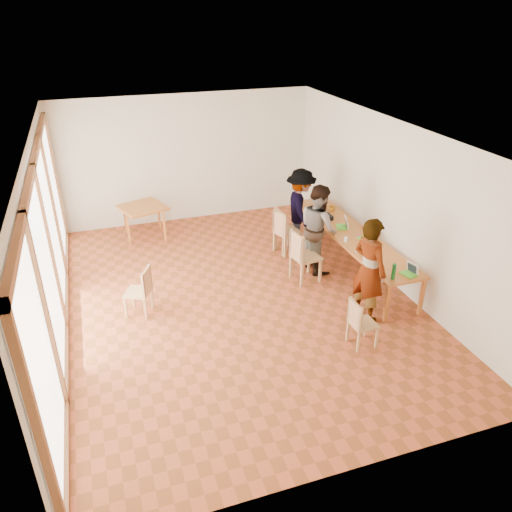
# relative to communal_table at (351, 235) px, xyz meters

# --- Properties ---
(ground) EXTENTS (8.00, 8.00, 0.00)m
(ground) POSITION_rel_communal_table_xyz_m (-2.50, -0.43, -0.70)
(ground) COLOR #B04E2A
(ground) RESTS_ON ground
(wall_back) EXTENTS (6.00, 0.10, 3.00)m
(wall_back) POSITION_rel_communal_table_xyz_m (-2.50, 3.57, 0.80)
(wall_back) COLOR beige
(wall_back) RESTS_ON ground
(wall_front) EXTENTS (6.00, 0.10, 3.00)m
(wall_front) POSITION_rel_communal_table_xyz_m (-2.50, -4.43, 0.80)
(wall_front) COLOR beige
(wall_front) RESTS_ON ground
(wall_right) EXTENTS (0.10, 8.00, 3.00)m
(wall_right) POSITION_rel_communal_table_xyz_m (0.50, -0.43, 0.80)
(wall_right) COLOR beige
(wall_right) RESTS_ON ground
(window_wall) EXTENTS (0.10, 8.00, 3.00)m
(window_wall) POSITION_rel_communal_table_xyz_m (-5.46, -0.43, 0.80)
(window_wall) COLOR white
(window_wall) RESTS_ON ground
(ceiling) EXTENTS (6.00, 8.00, 0.04)m
(ceiling) POSITION_rel_communal_table_xyz_m (-2.50, -0.43, 2.32)
(ceiling) COLOR white
(ceiling) RESTS_ON wall_back
(communal_table) EXTENTS (0.80, 4.00, 0.75)m
(communal_table) POSITION_rel_communal_table_xyz_m (0.00, 0.00, 0.00)
(communal_table) COLOR #CC6C2D
(communal_table) RESTS_ON ground
(side_table) EXTENTS (0.90, 0.90, 0.75)m
(side_table) POSITION_rel_communal_table_xyz_m (-3.72, 2.77, -0.03)
(side_table) COLOR #CC6C2D
(side_table) RESTS_ON ground
(chair_near) EXTENTS (0.39, 0.39, 0.43)m
(chair_near) POSITION_rel_communal_table_xyz_m (-1.11, -2.37, -0.21)
(chair_near) COLOR tan
(chair_near) RESTS_ON ground
(chair_mid) EXTENTS (0.54, 0.54, 0.55)m
(chair_mid) POSITION_rel_communal_table_xyz_m (-1.15, -0.21, -0.07)
(chair_mid) COLOR tan
(chair_mid) RESTS_ON ground
(chair_far) EXTENTS (0.48, 0.48, 0.52)m
(chair_far) POSITION_rel_communal_table_xyz_m (-1.00, 1.06, -0.11)
(chair_far) COLOR tan
(chair_far) RESTS_ON ground
(chair_empty) EXTENTS (0.55, 0.55, 0.51)m
(chair_empty) POSITION_rel_communal_table_xyz_m (-1.03, 1.01, -0.12)
(chair_empty) COLOR tan
(chair_empty) RESTS_ON ground
(chair_spare) EXTENTS (0.54, 0.54, 0.46)m
(chair_spare) POSITION_rel_communal_table_xyz_m (-4.14, -0.38, -0.17)
(chair_spare) COLOR tan
(chair_spare) RESTS_ON ground
(person_near) EXTENTS (0.61, 0.76, 1.83)m
(person_near) POSITION_rel_communal_table_xyz_m (-0.60, -1.70, 0.21)
(person_near) COLOR gray
(person_near) RESTS_ON ground
(person_mid) EXTENTS (0.69, 0.87, 1.76)m
(person_mid) POSITION_rel_communal_table_xyz_m (-0.63, 0.17, 0.18)
(person_mid) COLOR gray
(person_mid) RESTS_ON ground
(person_far) EXTENTS (0.83, 1.21, 1.73)m
(person_far) POSITION_rel_communal_table_xyz_m (-0.55, 1.26, 0.16)
(person_far) COLOR gray
(person_far) RESTS_ON ground
(laptop_near) EXTENTS (0.27, 0.29, 0.21)m
(laptop_near) POSITION_rel_communal_table_xyz_m (0.14, -1.79, 0.11)
(laptop_near) COLOR #58DA31
(laptop_near) RESTS_ON communal_table
(laptop_mid) EXTENTS (0.24, 0.26, 0.19)m
(laptop_mid) POSITION_rel_communal_table_xyz_m (0.14, -0.33, 0.10)
(laptop_mid) COLOR #58DA31
(laptop_mid) RESTS_ON communal_table
(laptop_far) EXTENTS (0.31, 0.33, 0.23)m
(laptop_far) POSITION_rel_communal_table_xyz_m (-0.01, 0.29, 0.11)
(laptop_far) COLOR #58DA31
(laptop_far) RESTS_ON communal_table
(yellow_mug) EXTENTS (0.14, 0.14, 0.11)m
(yellow_mug) POSITION_rel_communal_table_xyz_m (0.15, 1.16, 0.10)
(yellow_mug) COLOR #C07B14
(yellow_mug) RESTS_ON communal_table
(green_bottle) EXTENTS (0.07, 0.07, 0.28)m
(green_bottle) POSITION_rel_communal_table_xyz_m (-0.22, -1.84, 0.19)
(green_bottle) COLOR #126527
(green_bottle) RESTS_ON communal_table
(clear_glass) EXTENTS (0.07, 0.07, 0.09)m
(clear_glass) POSITION_rel_communal_table_xyz_m (-0.28, -0.31, 0.09)
(clear_glass) COLOR silver
(clear_glass) RESTS_ON communal_table
(condiment_cup) EXTENTS (0.08, 0.08, 0.06)m
(condiment_cup) POSITION_rel_communal_table_xyz_m (-0.27, -0.75, 0.08)
(condiment_cup) COLOR white
(condiment_cup) RESTS_ON communal_table
(pink_phone) EXTENTS (0.05, 0.10, 0.01)m
(pink_phone) POSITION_rel_communal_table_xyz_m (0.06, -0.19, 0.05)
(pink_phone) COLOR #D0468C
(pink_phone) RESTS_ON communal_table
(black_pouch) EXTENTS (0.16, 0.26, 0.09)m
(black_pouch) POSITION_rel_communal_table_xyz_m (-0.13, 0.81, 0.09)
(black_pouch) COLOR black
(black_pouch) RESTS_ON communal_table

